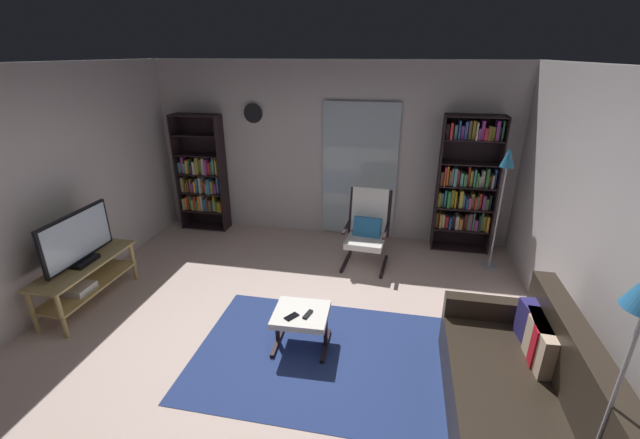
# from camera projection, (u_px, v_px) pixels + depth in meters

# --- Properties ---
(ground_plane) EXTENTS (7.02, 7.02, 0.00)m
(ground_plane) POSITION_uv_depth(u_px,v_px,m) (277.00, 349.00, 3.98)
(ground_plane) COLOR beige
(wall_back) EXTENTS (5.60, 0.06, 2.60)m
(wall_back) POSITION_uv_depth(u_px,v_px,m) (330.00, 152.00, 6.11)
(wall_back) COLOR silver
(wall_back) RESTS_ON ground
(wall_left) EXTENTS (0.06, 6.00, 2.60)m
(wall_left) POSITION_uv_depth(u_px,v_px,m) (6.00, 206.00, 3.97)
(wall_left) COLOR silver
(wall_left) RESTS_ON ground
(wall_right) EXTENTS (0.06, 6.00, 2.60)m
(wall_right) POSITION_uv_depth(u_px,v_px,m) (623.00, 256.00, 3.00)
(wall_right) COLOR silver
(wall_right) RESTS_ON ground
(glass_door_panel) EXTENTS (1.10, 0.01, 2.00)m
(glass_door_panel) POSITION_uv_depth(u_px,v_px,m) (359.00, 171.00, 6.07)
(glass_door_panel) COLOR silver
(area_rug) EXTENTS (2.42, 1.69, 0.01)m
(area_rug) POSITION_uv_depth(u_px,v_px,m) (322.00, 356.00, 3.89)
(area_rug) COLOR navy
(area_rug) RESTS_ON ground
(tv_stand) EXTENTS (0.44, 1.27, 0.53)m
(tv_stand) POSITION_uv_depth(u_px,v_px,m) (85.00, 278.00, 4.56)
(tv_stand) COLOR tan
(tv_stand) RESTS_ON ground
(television) EXTENTS (0.20, 0.97, 0.59)m
(television) POSITION_uv_depth(u_px,v_px,m) (78.00, 240.00, 4.41)
(television) COLOR black
(television) RESTS_ON tv_stand
(bookshelf_near_tv) EXTENTS (0.75, 0.30, 1.83)m
(bookshelf_near_tv) POSITION_uv_depth(u_px,v_px,m) (202.00, 179.00, 6.48)
(bookshelf_near_tv) COLOR black
(bookshelf_near_tv) RESTS_ON ground
(bookshelf_near_sofa) EXTENTS (0.80, 0.30, 1.93)m
(bookshelf_near_sofa) POSITION_uv_depth(u_px,v_px,m) (466.00, 183.00, 5.68)
(bookshelf_near_sofa) COLOR black
(bookshelf_near_sofa) RESTS_ON ground
(leather_sofa) EXTENTS (0.90, 1.84, 0.89)m
(leather_sofa) POSITION_uv_depth(u_px,v_px,m) (523.00, 394.00, 3.06)
(leather_sofa) COLOR #2B231A
(leather_sofa) RESTS_ON ground
(lounge_armchair) EXTENTS (0.61, 0.69, 1.02)m
(lounge_armchair) POSITION_uv_depth(u_px,v_px,m) (368.00, 226.00, 5.45)
(lounge_armchair) COLOR black
(lounge_armchair) RESTS_ON ground
(ottoman) EXTENTS (0.54, 0.50, 0.39)m
(ottoman) POSITION_uv_depth(u_px,v_px,m) (301.00, 318.00, 3.92)
(ottoman) COLOR white
(ottoman) RESTS_ON ground
(tv_remote) EXTENTS (0.08, 0.15, 0.02)m
(tv_remote) POSITION_uv_depth(u_px,v_px,m) (308.00, 314.00, 3.84)
(tv_remote) COLOR black
(tv_remote) RESTS_ON ottoman
(cell_phone) EXTENTS (0.14, 0.15, 0.01)m
(cell_phone) POSITION_uv_depth(u_px,v_px,m) (292.00, 317.00, 3.82)
(cell_phone) COLOR black
(cell_phone) RESTS_ON ottoman
(floor_lamp_by_shelf) EXTENTS (0.22, 0.22, 1.63)m
(floor_lamp_by_shelf) POSITION_uv_depth(u_px,v_px,m) (505.00, 177.00, 5.03)
(floor_lamp_by_shelf) COLOR #A5A5AD
(floor_lamp_by_shelf) RESTS_ON ground
(wall_clock) EXTENTS (0.29, 0.03, 0.29)m
(wall_clock) POSITION_uv_depth(u_px,v_px,m) (253.00, 113.00, 6.05)
(wall_clock) COLOR silver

